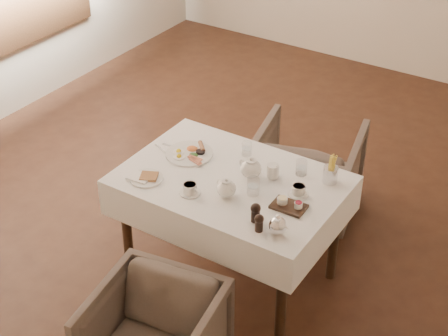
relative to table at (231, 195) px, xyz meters
name	(u,v)px	position (x,y,z in m)	size (l,w,h in m)	color
table	(231,195)	(0.00, 0.00, 0.00)	(1.28, 0.88, 0.75)	black
armchair_far	(307,171)	(0.07, 0.90, -0.31)	(0.70, 0.72, 0.66)	brown
breakfast_plate	(190,153)	(-0.35, 0.09, 0.13)	(0.29, 0.29, 0.04)	white
side_plate	(145,178)	(-0.42, -0.27, 0.13)	(0.20, 0.20, 0.02)	white
teapot_centre	(251,167)	(0.09, 0.08, 0.18)	(0.17, 0.13, 0.14)	white
teapot_front	(226,187)	(0.07, -0.16, 0.18)	(0.15, 0.12, 0.12)	white
creamer	(273,171)	(0.20, 0.14, 0.16)	(0.07, 0.07, 0.08)	white
teacup_near	(190,189)	(-0.12, -0.25, 0.14)	(0.12, 0.12, 0.06)	white
teacup_far	(299,190)	(0.40, 0.07, 0.14)	(0.12, 0.12, 0.06)	white
glass_left	(247,149)	(-0.06, 0.27, 0.16)	(0.06, 0.06, 0.09)	silver
glass_mid	(253,186)	(0.18, -0.06, 0.17)	(0.07, 0.07, 0.10)	silver
glass_right	(301,168)	(0.32, 0.26, 0.16)	(0.07, 0.07, 0.09)	silver
condiment_board	(289,205)	(0.41, -0.07, 0.13)	(0.19, 0.13, 0.05)	black
pepper_mill_left	(256,212)	(0.32, -0.27, 0.17)	(0.06, 0.06, 0.11)	black
pepper_mill_right	(259,223)	(0.38, -0.33, 0.17)	(0.05, 0.05, 0.10)	black
silver_pot	(278,224)	(0.47, -0.30, 0.18)	(0.11, 0.09, 0.12)	white
fries_cup	(331,171)	(0.50, 0.28, 0.20)	(0.09, 0.09, 0.18)	silver
cutlery_fork	(176,147)	(-0.47, 0.11, 0.12)	(0.02, 0.20, 0.00)	silver
cutlery_knife	(162,150)	(-0.52, 0.03, 0.12)	(0.01, 0.17, 0.00)	silver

